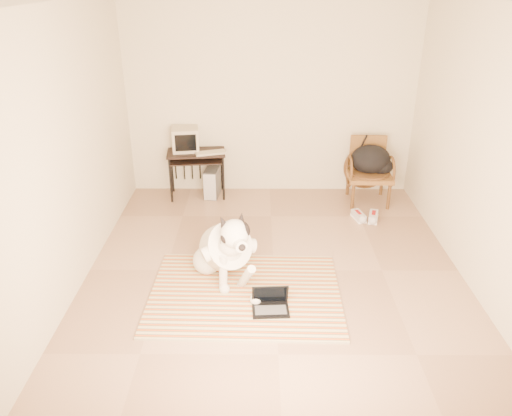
{
  "coord_description": "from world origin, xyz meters",
  "views": [
    {
      "loc": [
        -0.17,
        -4.6,
        2.93
      ],
      "look_at": [
        -0.19,
        -0.15,
        0.82
      ],
      "focal_mm": 35.0,
      "sensor_mm": 36.0,
      "label": 1
    }
  ],
  "objects_px": {
    "dog": "(225,249)",
    "rattan_chair": "(369,171)",
    "computer_desk": "(196,158)",
    "laptop": "(270,304)",
    "pc_tower": "(213,182)",
    "crt_monitor": "(185,139)",
    "backpack": "(372,161)"
  },
  "relations": [
    {
      "from": "rattan_chair",
      "to": "backpack",
      "type": "bearing_deg",
      "value": -0.86
    },
    {
      "from": "crt_monitor",
      "to": "dog",
      "type": "bearing_deg",
      "value": -73.11
    },
    {
      "from": "pc_tower",
      "to": "rattan_chair",
      "type": "height_order",
      "value": "rattan_chair"
    },
    {
      "from": "dog",
      "to": "backpack",
      "type": "height_order",
      "value": "dog"
    },
    {
      "from": "laptop",
      "to": "computer_desk",
      "type": "relative_size",
      "value": 0.43
    },
    {
      "from": "pc_tower",
      "to": "crt_monitor",
      "type": "bearing_deg",
      "value": 173.7
    },
    {
      "from": "pc_tower",
      "to": "backpack",
      "type": "xyz_separation_m",
      "value": [
        2.22,
        -0.17,
        0.39
      ]
    },
    {
      "from": "computer_desk",
      "to": "dog",
      "type": "bearing_deg",
      "value": -76.14
    },
    {
      "from": "computer_desk",
      "to": "crt_monitor",
      "type": "bearing_deg",
      "value": 152.99
    },
    {
      "from": "backpack",
      "to": "pc_tower",
      "type": "bearing_deg",
      "value": 175.62
    },
    {
      "from": "crt_monitor",
      "to": "rattan_chair",
      "type": "distance_m",
      "value": 2.58
    },
    {
      "from": "laptop",
      "to": "computer_desk",
      "type": "bearing_deg",
      "value": 110.03
    },
    {
      "from": "computer_desk",
      "to": "pc_tower",
      "type": "bearing_deg",
      "value": 9.37
    },
    {
      "from": "laptop",
      "to": "backpack",
      "type": "xyz_separation_m",
      "value": [
        1.45,
        2.57,
        0.51
      ]
    },
    {
      "from": "dog",
      "to": "pc_tower",
      "type": "height_order",
      "value": "dog"
    },
    {
      "from": "pc_tower",
      "to": "rattan_chair",
      "type": "distance_m",
      "value": 2.21
    },
    {
      "from": "computer_desk",
      "to": "pc_tower",
      "type": "relative_size",
      "value": 1.86
    },
    {
      "from": "dog",
      "to": "rattan_chair",
      "type": "bearing_deg",
      "value": 47.32
    },
    {
      "from": "backpack",
      "to": "computer_desk",
      "type": "bearing_deg",
      "value": 176.81
    },
    {
      "from": "laptop",
      "to": "crt_monitor",
      "type": "height_order",
      "value": "crt_monitor"
    },
    {
      "from": "dog",
      "to": "pc_tower",
      "type": "distance_m",
      "value": 2.22
    },
    {
      "from": "dog",
      "to": "rattan_chair",
      "type": "distance_m",
      "value": 2.75
    },
    {
      "from": "laptop",
      "to": "pc_tower",
      "type": "bearing_deg",
      "value": 105.79
    },
    {
      "from": "computer_desk",
      "to": "backpack",
      "type": "relative_size",
      "value": 1.45
    },
    {
      "from": "laptop",
      "to": "rattan_chair",
      "type": "xyz_separation_m",
      "value": [
        1.41,
        2.57,
        0.36
      ]
    },
    {
      "from": "crt_monitor",
      "to": "rattan_chair",
      "type": "bearing_deg",
      "value": -4.7
    },
    {
      "from": "laptop",
      "to": "backpack",
      "type": "distance_m",
      "value": 2.99
    },
    {
      "from": "dog",
      "to": "laptop",
      "type": "bearing_deg",
      "value": -50.24
    },
    {
      "from": "computer_desk",
      "to": "backpack",
      "type": "height_order",
      "value": "backpack"
    },
    {
      "from": "computer_desk",
      "to": "laptop",
      "type": "bearing_deg",
      "value": -69.97
    },
    {
      "from": "rattan_chair",
      "to": "dog",
      "type": "bearing_deg",
      "value": -132.68
    },
    {
      "from": "crt_monitor",
      "to": "rattan_chair",
      "type": "relative_size",
      "value": 0.46
    }
  ]
}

